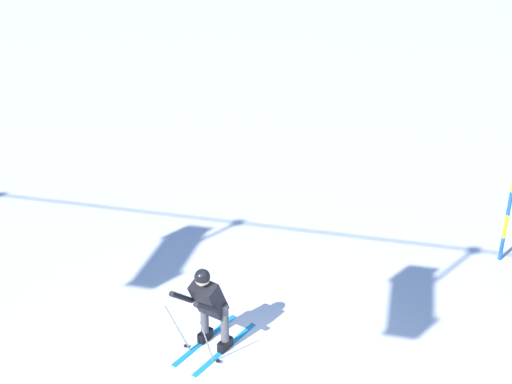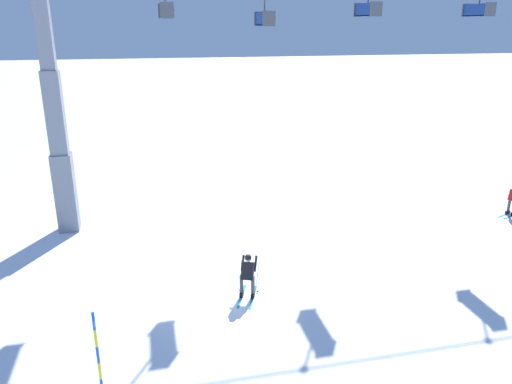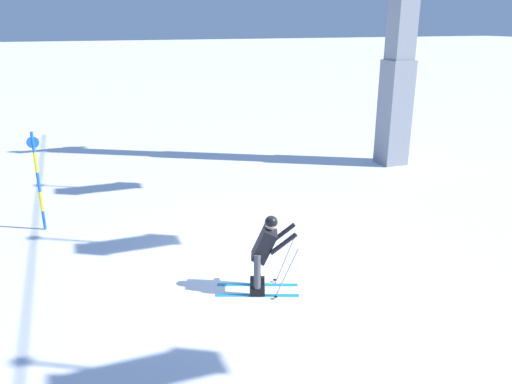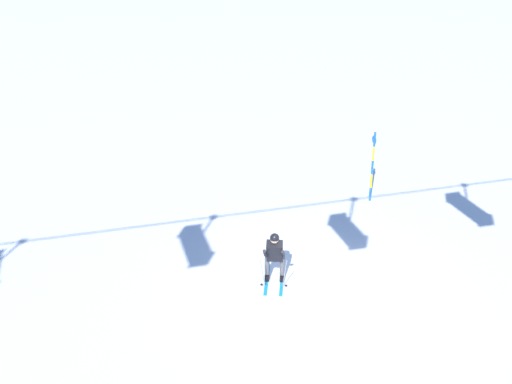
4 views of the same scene
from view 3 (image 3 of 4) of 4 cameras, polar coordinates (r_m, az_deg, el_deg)
name	(u,v)px [view 3 (image 3 of 4)]	position (r m, az deg, el deg)	size (l,w,h in m)	color
ground_plane	(272,264)	(10.89, 1.79, -8.04)	(260.00, 260.00, 0.00)	white
skier_carving_main	(265,248)	(9.49, 1.00, -6.34)	(1.09, 1.64, 1.65)	#198CCC
lift_tower_near	(402,27)	(18.37, 16.05, 17.38)	(0.88, 2.53, 11.44)	gray
trail_marker_pole	(38,179)	(13.21, -23.25, 1.39)	(0.07, 0.28, 2.45)	blue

